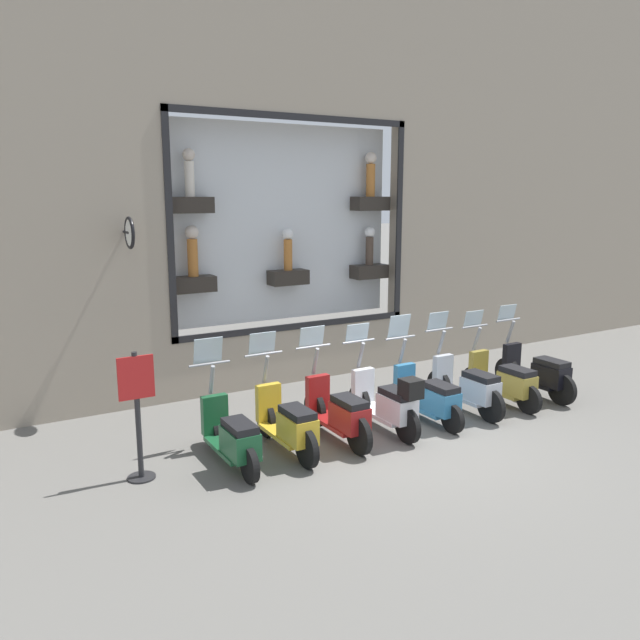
# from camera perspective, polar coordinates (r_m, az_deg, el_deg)

# --- Properties ---
(ground_plane) EXTENTS (120.00, 120.00, 0.00)m
(ground_plane) POSITION_cam_1_polar(r_m,az_deg,el_deg) (9.56, 7.65, -10.78)
(ground_plane) COLOR #66635E
(building_facade) EXTENTS (1.18, 36.00, 9.60)m
(building_facade) POSITION_cam_1_polar(r_m,az_deg,el_deg) (11.98, -2.77, 17.56)
(building_facade) COLOR gray
(building_facade) RESTS_ON ground_plane
(scooter_black_0) EXTENTS (1.81, 0.61, 1.57)m
(scooter_black_0) POSITION_cam_1_polar(r_m,az_deg,el_deg) (11.92, 19.31, -4.58)
(scooter_black_0) COLOR black
(scooter_black_0) RESTS_ON ground_plane
(scooter_olive_1) EXTENTS (1.80, 0.61, 1.54)m
(scooter_olive_1) POSITION_cam_1_polar(r_m,az_deg,el_deg) (11.32, 16.52, -5.36)
(scooter_olive_1) COLOR black
(scooter_olive_1) RESTS_ON ground_plane
(scooter_silver_2) EXTENTS (1.81, 0.60, 1.59)m
(scooter_silver_2) POSITION_cam_1_polar(r_m,az_deg,el_deg) (10.74, 13.38, -5.99)
(scooter_silver_2) COLOR black
(scooter_silver_2) RESTS_ON ground_plane
(scooter_teal_3) EXTENTS (1.79, 0.60, 1.62)m
(scooter_teal_3) POSITION_cam_1_polar(r_m,az_deg,el_deg) (10.20, 9.92, -6.93)
(scooter_teal_3) COLOR black
(scooter_teal_3) RESTS_ON ground_plane
(scooter_white_4) EXTENTS (1.81, 0.61, 1.55)m
(scooter_white_4) POSITION_cam_1_polar(r_m,az_deg,el_deg) (9.64, 6.26, -7.53)
(scooter_white_4) COLOR black
(scooter_white_4) RESTS_ON ground_plane
(scooter_red_5) EXTENTS (1.81, 0.60, 1.60)m
(scooter_red_5) POSITION_cam_1_polar(r_m,az_deg,el_deg) (9.25, 1.76, -8.49)
(scooter_red_5) COLOR black
(scooter_red_5) RESTS_ON ground_plane
(scooter_yellow_6) EXTENTS (1.81, 0.61, 1.60)m
(scooter_yellow_6) POSITION_cam_1_polar(r_m,az_deg,el_deg) (8.86, -2.93, -9.44)
(scooter_yellow_6) COLOR black
(scooter_yellow_6) RESTS_ON ground_plane
(scooter_green_7) EXTENTS (1.79, 0.61, 1.61)m
(scooter_green_7) POSITION_cam_1_polar(r_m,az_deg,el_deg) (8.54, -8.04, -10.50)
(scooter_green_7) COLOR black
(scooter_green_7) RESTS_ON ground_plane
(shop_sign_post) EXTENTS (0.36, 0.45, 1.68)m
(shop_sign_post) POSITION_cam_1_polar(r_m,az_deg,el_deg) (8.27, -16.32, -8.04)
(shop_sign_post) COLOR #232326
(shop_sign_post) RESTS_ON ground_plane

